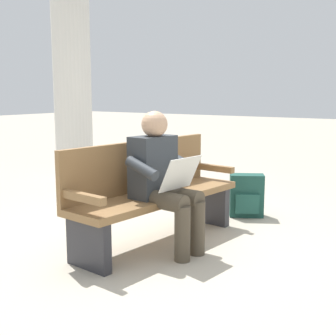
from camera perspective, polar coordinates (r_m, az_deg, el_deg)
The scene contains 5 objects.
ground_plane at distance 4.16m, azimuth -1.26°, elevation -9.24°, with size 40.00×40.00×0.00m, color #B7AD99.
bench_near at distance 4.09m, azimuth -2.03°, elevation -2.92°, with size 1.84×0.67×0.90m.
person_seated at distance 3.81m, azimuth -0.62°, elevation -1.21°, with size 0.60×0.60×1.18m.
backpack at distance 5.02m, azimuth 9.75°, elevation -3.44°, with size 0.34×0.40×0.46m.
support_pillar at distance 6.96m, azimuth -11.89°, elevation 12.27°, with size 0.55×0.55×3.39m, color silver.
Camera 1 is at (3.22, 2.28, 1.34)m, focal length 48.99 mm.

